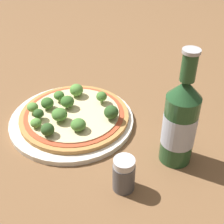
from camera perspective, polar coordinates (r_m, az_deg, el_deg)
name	(u,v)px	position (r m, az deg, el deg)	size (l,w,h in m)	color
ground_plane	(72,119)	(0.74, -7.40, -1.24)	(3.00, 3.00, 0.00)	brown
plate	(72,120)	(0.72, -7.33, -1.49)	(0.28, 0.28, 0.01)	silver
pizza	(76,114)	(0.72, -6.69, -0.45)	(0.25, 0.25, 0.01)	#B77F42
broccoli_floret_0	(59,96)	(0.74, -9.70, 2.97)	(0.03, 0.03, 0.03)	#89A866
broccoli_floret_1	(69,101)	(0.72, -7.95, 1.99)	(0.03, 0.03, 0.03)	#89A866
broccoli_floret_2	(47,103)	(0.72, -11.75, 1.61)	(0.03, 0.03, 0.03)	#89A866
broccoli_floret_3	(59,114)	(0.68, -9.59, -0.45)	(0.03, 0.03, 0.03)	#89A866
broccoli_floret_4	(102,97)	(0.73, -1.92, 2.85)	(0.03, 0.03, 0.03)	#89A866
broccoli_floret_5	(33,107)	(0.72, -14.32, 0.84)	(0.02, 0.02, 0.03)	#89A866
broccoli_floret_6	(38,114)	(0.69, -13.30, -0.31)	(0.02, 0.02, 0.03)	#89A866
broccoli_floret_7	(111,112)	(0.68, -0.14, -0.04)	(0.03, 0.03, 0.03)	#89A866
broccoli_floret_8	(48,129)	(0.65, -11.70, -3.15)	(0.03, 0.03, 0.03)	#89A866
broccoli_floret_9	(78,125)	(0.65, -6.18, -2.33)	(0.03, 0.03, 0.03)	#89A866
broccoli_floret_10	(76,90)	(0.76, -6.52, 4.03)	(0.03, 0.03, 0.03)	#89A866
broccoli_floret_11	(36,123)	(0.68, -13.75, -1.95)	(0.02, 0.02, 0.02)	#89A866
beer_bottle	(180,122)	(0.59, 12.33, -1.81)	(0.06, 0.06, 0.24)	#234C28
pepper_shaker	(124,174)	(0.56, 2.18, -11.32)	(0.04, 0.04, 0.07)	#4C4C51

